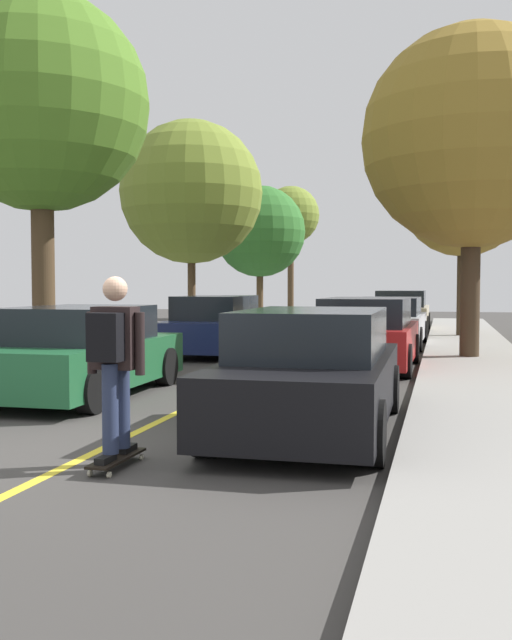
{
  "coord_description": "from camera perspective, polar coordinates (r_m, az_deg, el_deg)",
  "views": [
    {
      "loc": [
        3.43,
        -6.59,
        1.72
      ],
      "look_at": [
        0.15,
        6.05,
        1.07
      ],
      "focal_mm": 40.57,
      "sensor_mm": 36.0,
      "label": 1
    }
  ],
  "objects": [
    {
      "name": "ground",
      "position": [
        7.62,
        -12.82,
        -10.27
      ],
      "size": [
        80.0,
        80.0,
        0.0
      ],
      "primitive_type": "plane",
      "color": "#3D3A38"
    },
    {
      "name": "center_line",
      "position": [
        11.26,
        -3.38,
        -5.93
      ],
      "size": [
        0.12,
        39.2,
        0.01
      ],
      "primitive_type": "cube",
      "color": "gold",
      "rests_on": "ground"
    },
    {
      "name": "parked_car_left_nearest",
      "position": [
        11.41,
        -13.71,
        -2.52
      ],
      "size": [
        2.01,
        4.25,
        1.38
      ],
      "color": "#1E5B33",
      "rests_on": "ground"
    },
    {
      "name": "parked_car_left_near",
      "position": [
        17.7,
        -3.22,
        -0.48
      ],
      "size": [
        1.91,
        4.14,
        1.44
      ],
      "color": "navy",
      "rests_on": "ground"
    },
    {
      "name": "parked_car_right_nearest",
      "position": [
        8.45,
        4.44,
        -4.19
      ],
      "size": [
        1.92,
        4.37,
        1.42
      ],
      "color": "black",
      "rests_on": "ground"
    },
    {
      "name": "parked_car_right_near",
      "position": [
        14.71,
        8.78,
        -1.13
      ],
      "size": [
        1.95,
        4.05,
        1.45
      ],
      "color": "maroon",
      "rests_on": "ground"
    },
    {
      "name": "parked_car_right_far",
      "position": [
        20.39,
        10.39,
        -0.17
      ],
      "size": [
        2.06,
        4.58,
        1.36
      ],
      "color": "#B7B7BC",
      "rests_on": "ground"
    },
    {
      "name": "parked_car_right_farthest",
      "position": [
        26.83,
        11.39,
        0.64
      ],
      "size": [
        2.0,
        4.41,
        1.49
      ],
      "color": "#BCAD89",
      "rests_on": "ground"
    },
    {
      "name": "street_tree_left_nearest",
      "position": [
        14.84,
        -16.61,
        15.99
      ],
      "size": [
        4.11,
        4.11,
        7.07
      ],
      "color": "#4C3823",
      "rests_on": "sidewalk_left"
    },
    {
      "name": "street_tree_left_near",
      "position": [
        22.28,
        -5.13,
        9.99
      ],
      "size": [
        4.32,
        4.32,
        6.52
      ],
      "color": "#4C3823",
      "rests_on": "sidewalk_left"
    },
    {
      "name": "street_tree_left_far",
      "position": [
        30.29,
        0.31,
        6.98
      ],
      "size": [
        3.79,
        3.79,
        5.67
      ],
      "color": "#4C3823",
      "rests_on": "sidewalk_left"
    },
    {
      "name": "street_tree_left_farthest",
      "position": [
        36.51,
        2.76,
        8.21
      ],
      "size": [
        2.86,
        2.86,
        6.48
      ],
      "color": "#4C3823",
      "rests_on": "sidewalk_left"
    },
    {
      "name": "street_tree_right_nearest",
      "position": [
        16.78,
        16.69,
        13.56
      ],
      "size": [
        4.79,
        4.79,
        7.14
      ],
      "color": "#3D2D1E",
      "rests_on": "sidewalk_right"
    },
    {
      "name": "street_tree_right_near",
      "position": [
        23.41,
        16.05,
        9.52
      ],
      "size": [
        3.86,
        3.86,
        6.29
      ],
      "color": "#3D2D1E",
      "rests_on": "sidewalk_right"
    },
    {
      "name": "skateboard",
      "position": [
        7.01,
        -10.93,
        -10.68
      ],
      "size": [
        0.24,
        0.84,
        0.1
      ],
      "color": "black",
      "rests_on": "ground"
    },
    {
      "name": "skateboarder",
      "position": [
        6.82,
        -11.13,
        -2.75
      ],
      "size": [
        0.58,
        0.7,
        1.69
      ],
      "color": "black",
      "rests_on": "skateboard"
    }
  ]
}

